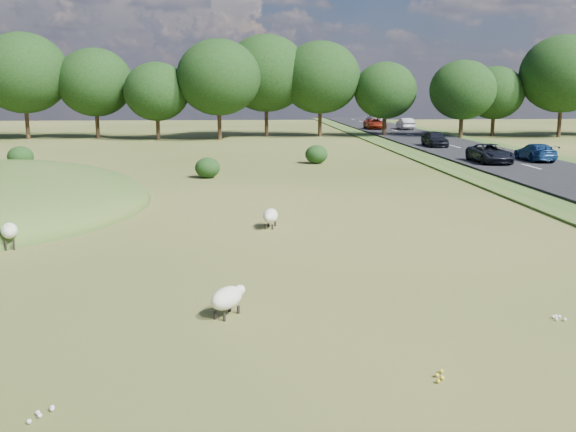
{
  "coord_description": "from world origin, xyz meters",
  "views": [
    {
      "loc": [
        0.45,
        -18.1,
        5.36
      ],
      "look_at": [
        2.0,
        4.0,
        1.0
      ],
      "focal_mm": 40.0,
      "sensor_mm": 36.0,
      "label": 1
    }
  ],
  "objects_px": {
    "car_0": "(435,139)",
    "car_7": "(375,124)",
    "car_4": "(535,152)",
    "car_2": "(405,124)",
    "sheep_0": "(228,298)",
    "sheep_2": "(9,231)",
    "car_6": "(490,153)",
    "car_1": "(374,118)",
    "sheep_3": "(270,216)"
  },
  "relations": [
    {
      "from": "car_1",
      "to": "car_4",
      "type": "height_order",
      "value": "car_1"
    },
    {
      "from": "sheep_3",
      "to": "car_0",
      "type": "xyz_separation_m",
      "value": [
        16.62,
        33.42,
        0.49
      ]
    },
    {
      "from": "car_0",
      "to": "car_6",
      "type": "xyz_separation_m",
      "value": [
        0.0,
        -13.5,
        -0.06
      ]
    },
    {
      "from": "car_4",
      "to": "car_7",
      "type": "distance_m",
      "value": 39.73
    },
    {
      "from": "car_1",
      "to": "car_4",
      "type": "relative_size",
      "value": 1.11
    },
    {
      "from": "sheep_3",
      "to": "car_2",
      "type": "bearing_deg",
      "value": 173.38
    },
    {
      "from": "car_1",
      "to": "car_6",
      "type": "relative_size",
      "value": 1.02
    },
    {
      "from": "sheep_2",
      "to": "sheep_3",
      "type": "distance_m",
      "value": 9.47
    },
    {
      "from": "car_4",
      "to": "car_7",
      "type": "height_order",
      "value": "car_7"
    },
    {
      "from": "sheep_0",
      "to": "car_0",
      "type": "relative_size",
      "value": 0.3
    },
    {
      "from": "sheep_0",
      "to": "car_4",
      "type": "bearing_deg",
      "value": -2.26
    },
    {
      "from": "car_2",
      "to": "sheep_0",
      "type": "bearing_deg",
      "value": 72.48
    },
    {
      "from": "sheep_2",
      "to": "car_7",
      "type": "distance_m",
      "value": 68.18
    },
    {
      "from": "sheep_0",
      "to": "car_4",
      "type": "xyz_separation_m",
      "value": [
        21.87,
        30.91,
        0.43
      ]
    },
    {
      "from": "sheep_3",
      "to": "car_0",
      "type": "bearing_deg",
      "value": 165.94
    },
    {
      "from": "sheep_0",
      "to": "car_2",
      "type": "relative_size",
      "value": 0.28
    },
    {
      "from": "car_2",
      "to": "car_0",
      "type": "bearing_deg",
      "value": 81.65
    },
    {
      "from": "sheep_2",
      "to": "car_2",
      "type": "height_order",
      "value": "car_2"
    },
    {
      "from": "car_1",
      "to": "car_6",
      "type": "height_order",
      "value": "car_1"
    },
    {
      "from": "sheep_0",
      "to": "car_0",
      "type": "bearing_deg",
      "value": 10.42
    },
    {
      "from": "sheep_3",
      "to": "car_1",
      "type": "xyz_separation_m",
      "value": [
        20.42,
        79.73,
        0.47
      ]
    },
    {
      "from": "car_4",
      "to": "car_1",
      "type": "bearing_deg",
      "value": -90.0
    },
    {
      "from": "sheep_2",
      "to": "sheep_3",
      "type": "relative_size",
      "value": 0.94
    },
    {
      "from": "car_0",
      "to": "car_6",
      "type": "height_order",
      "value": "car_0"
    },
    {
      "from": "car_6",
      "to": "sheep_2",
      "type": "bearing_deg",
      "value": -138.67
    },
    {
      "from": "car_0",
      "to": "car_7",
      "type": "height_order",
      "value": "car_0"
    },
    {
      "from": "car_7",
      "to": "sheep_2",
      "type": "bearing_deg",
      "value": -112.15
    },
    {
      "from": "car_7",
      "to": "car_1",
      "type": "bearing_deg",
      "value": 78.85
    },
    {
      "from": "car_1",
      "to": "sheep_0",
      "type": "bearing_deg",
      "value": 76.3
    },
    {
      "from": "car_2",
      "to": "car_6",
      "type": "height_order",
      "value": "car_2"
    },
    {
      "from": "car_7",
      "to": "car_2",
      "type": "bearing_deg",
      "value": -16.97
    },
    {
      "from": "car_1",
      "to": "car_7",
      "type": "bearing_deg",
      "value": 78.85
    },
    {
      "from": "sheep_2",
      "to": "car_0",
      "type": "bearing_deg",
      "value": -51.47
    },
    {
      "from": "car_4",
      "to": "car_6",
      "type": "bearing_deg",
      "value": 14.73
    },
    {
      "from": "sheep_2",
      "to": "car_1",
      "type": "distance_m",
      "value": 87.54
    },
    {
      "from": "car_2",
      "to": "car_7",
      "type": "height_order",
      "value": "car_2"
    },
    {
      "from": "sheep_3",
      "to": "car_6",
      "type": "bearing_deg",
      "value": 152.54
    },
    {
      "from": "sheep_3",
      "to": "car_4",
      "type": "bearing_deg",
      "value": 148.07
    },
    {
      "from": "car_0",
      "to": "car_7",
      "type": "distance_m",
      "value": 27.04
    },
    {
      "from": "car_4",
      "to": "sheep_3",
      "type": "bearing_deg",
      "value": 45.69
    },
    {
      "from": "car_2",
      "to": "car_6",
      "type": "relative_size",
      "value": 0.94
    },
    {
      "from": "sheep_2",
      "to": "car_7",
      "type": "xyz_separation_m",
      "value": [
        25.7,
        63.15,
        0.35
      ]
    },
    {
      "from": "car_0",
      "to": "sheep_2",
      "type": "bearing_deg",
      "value": -125.44
    },
    {
      "from": "car_0",
      "to": "car_7",
      "type": "relative_size",
      "value": 0.82
    },
    {
      "from": "sheep_2",
      "to": "car_2",
      "type": "xyz_separation_m",
      "value": [
        29.5,
        61.99,
        0.37
      ]
    },
    {
      "from": "car_4",
      "to": "car_7",
      "type": "relative_size",
      "value": 0.85
    },
    {
      "from": "car_4",
      "to": "sheep_2",
      "type": "bearing_deg",
      "value": 38.67
    },
    {
      "from": "sheep_2",
      "to": "car_6",
      "type": "distance_m",
      "value": 34.23
    },
    {
      "from": "car_4",
      "to": "car_2",
      "type": "bearing_deg",
      "value": -90.0
    },
    {
      "from": "car_1",
      "to": "sheep_3",
      "type": "bearing_deg",
      "value": 75.64
    }
  ]
}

